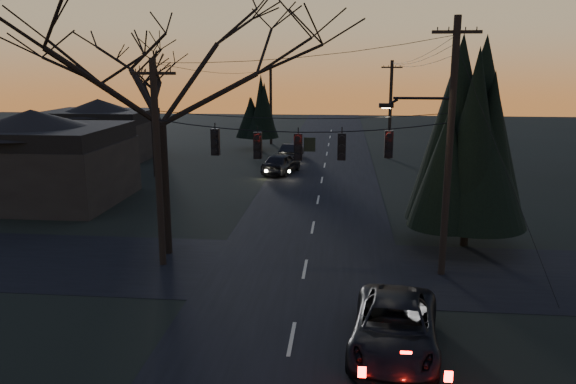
# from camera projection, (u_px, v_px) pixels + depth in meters

# --- Properties ---
(main_road) EXTENTS (8.00, 120.00, 0.02)m
(main_road) POSITION_uv_depth(u_px,v_px,m) (317.00, 208.00, 32.79)
(main_road) COLOR black
(main_road) RESTS_ON ground
(cross_road) EXTENTS (60.00, 7.00, 0.02)m
(cross_road) POSITION_uv_depth(u_px,v_px,m) (305.00, 269.00, 23.09)
(cross_road) COLOR black
(cross_road) RESTS_ON ground
(utility_pole_right) EXTENTS (5.00, 0.30, 10.00)m
(utility_pole_right) POSITION_uv_depth(u_px,v_px,m) (441.00, 274.00, 22.57)
(utility_pole_right) COLOR black
(utility_pole_right) RESTS_ON ground
(utility_pole_left) EXTENTS (1.80, 0.30, 8.50)m
(utility_pole_left) POSITION_uv_depth(u_px,v_px,m) (163.00, 264.00, 23.66)
(utility_pole_left) COLOR black
(utility_pole_left) RESTS_ON ground
(utility_pole_far_r) EXTENTS (1.80, 0.30, 8.50)m
(utility_pole_far_r) POSITION_uv_depth(u_px,v_px,m) (388.00, 158.00, 49.72)
(utility_pole_far_r) COLOR black
(utility_pole_far_r) RESTS_ON ground
(utility_pole_far_l) EXTENTS (0.30, 0.30, 8.00)m
(utility_pole_far_l) POSITION_uv_depth(u_px,v_px,m) (271.00, 144.00, 58.57)
(utility_pole_far_l) COLOR black
(utility_pole_far_l) RESTS_ON ground
(span_signal_assembly) EXTENTS (11.50, 0.44, 1.68)m
(span_signal_assembly) POSITION_uv_depth(u_px,v_px,m) (300.00, 145.00, 21.95)
(span_signal_assembly) COLOR black
(span_signal_assembly) RESTS_ON ground
(bare_tree_left) EXTENTS (10.84, 10.84, 11.47)m
(bare_tree_left) POSITION_uv_depth(u_px,v_px,m) (158.00, 70.00, 23.29)
(bare_tree_left) COLOR black
(bare_tree_left) RESTS_ON ground
(evergreen_right) EXTENTS (4.94, 4.94, 8.54)m
(evergreen_right) POSITION_uv_depth(u_px,v_px,m) (471.00, 142.00, 25.04)
(evergreen_right) COLOR black
(evergreen_right) RESTS_ON ground
(bare_tree_dist) EXTENTS (7.73, 7.73, 10.04)m
(bare_tree_dist) POSITION_uv_depth(u_px,v_px,m) (152.00, 81.00, 40.46)
(bare_tree_dist) COLOR black
(bare_tree_dist) RESTS_ON ground
(evergreen_dist) EXTENTS (3.37, 3.37, 6.46)m
(evergreen_dist) POSITION_uv_depth(u_px,v_px,m) (257.00, 110.00, 54.50)
(evergreen_dist) COLOR black
(evergreen_dist) RESTS_ON ground
(house_left_near) EXTENTS (10.00, 8.00, 5.60)m
(house_left_near) POSITION_uv_depth(u_px,v_px,m) (35.00, 156.00, 33.77)
(house_left_near) COLOR black
(house_left_near) RESTS_ON ground
(house_left_far) EXTENTS (9.00, 7.00, 5.20)m
(house_left_far) POSITION_uv_depth(u_px,v_px,m) (100.00, 129.00, 49.62)
(house_left_far) COLOR black
(house_left_far) RESTS_ON ground
(suv_near) EXTENTS (3.08, 5.60, 1.49)m
(suv_near) POSITION_uv_depth(u_px,v_px,m) (395.00, 328.00, 16.41)
(suv_near) COLOR black
(suv_near) RESTS_ON ground
(sedan_oncoming_a) EXTENTS (2.96, 4.99, 1.59)m
(sedan_oncoming_a) POSITION_uv_depth(u_px,v_px,m) (281.00, 163.00, 42.83)
(sedan_oncoming_a) COLOR black
(sedan_oncoming_a) RESTS_ON ground
(sedan_oncoming_b) EXTENTS (1.92, 4.13, 1.31)m
(sedan_oncoming_b) POSITION_uv_depth(u_px,v_px,m) (292.00, 151.00, 49.44)
(sedan_oncoming_b) COLOR black
(sedan_oncoming_b) RESTS_ON ground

